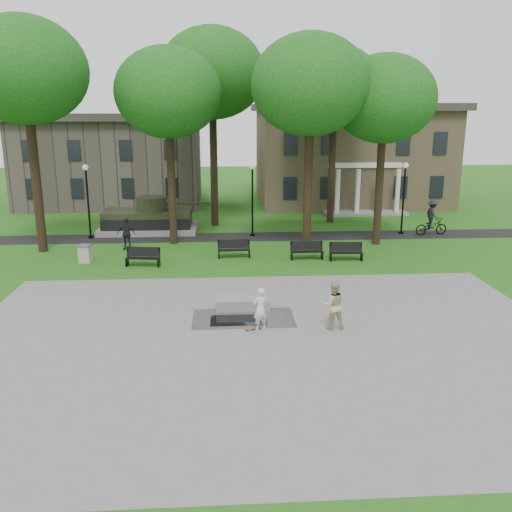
{
  "coord_description": "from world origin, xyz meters",
  "views": [
    {
      "loc": [
        -1.49,
        -22.52,
        7.88
      ],
      "look_at": [
        0.07,
        1.83,
        1.4
      ],
      "focal_mm": 38.0,
      "sensor_mm": 36.0,
      "label": 1
    }
  ],
  "objects": [
    {
      "name": "park_bench_2",
      "position": [
        3.16,
        6.24,
        0.52
      ],
      "size": [
        1.81,
        0.56,
        1.0
      ],
      "rotation": [
        0.0,
        0.0,
        0.02
      ],
      "color": "black",
      "rests_on": "ground"
    },
    {
      "name": "pedestrian_walker",
      "position": [
        -7.15,
        9.09,
        0.96
      ],
      "size": [
        1.2,
        0.71,
        1.91
      ],
      "primitive_type": "imported",
      "rotation": [
        0.0,
        0.0,
        -0.23
      ],
      "color": "black",
      "rests_on": "ground"
    },
    {
      "name": "concrete_block",
      "position": [
        -0.69,
        -1.36,
        0.24
      ],
      "size": [
        2.21,
        1.03,
        0.45
      ],
      "primitive_type": "cube",
      "rotation": [
        0.0,
        0.0,
        -0.01
      ],
      "color": "gray",
      "rests_on": "plaza"
    },
    {
      "name": "skateboard",
      "position": [
        -0.32,
        -3.66,
        0.06
      ],
      "size": [
        0.8,
        0.47,
        0.07
      ],
      "primitive_type": "cube",
      "rotation": [
        0.0,
        0.0,
        0.37
      ],
      "color": "brown",
      "rests_on": "plaza"
    },
    {
      "name": "lamp_left",
      "position": [
        -10.0,
        12.3,
        2.79
      ],
      "size": [
        0.36,
        0.36,
        4.73
      ],
      "color": "black",
      "rests_on": "ground"
    },
    {
      "name": "footpath",
      "position": [
        0.0,
        12.0,
        0.01
      ],
      "size": [
        44.0,
        2.6,
        0.01
      ],
      "primitive_type": "cube",
      "color": "black",
      "rests_on": "ground"
    },
    {
      "name": "trash_bin",
      "position": [
        -8.91,
        6.39,
        0.49
      ],
      "size": [
        0.74,
        0.74,
        0.96
      ],
      "rotation": [
        0.0,
        0.0,
        -0.13
      ],
      "color": "#B8AA98",
      "rests_on": "ground"
    },
    {
      "name": "friend_watching",
      "position": [
        2.59,
        -3.75,
        0.95
      ],
      "size": [
        0.93,
        0.74,
        1.85
      ],
      "primitive_type": "imported",
      "rotation": [
        0.0,
        0.0,
        3.18
      ],
      "color": "tan",
      "rests_on": "plaza"
    },
    {
      "name": "tree_0",
      "position": [
        -12.0,
        9.0,
        10.03
      ],
      "size": [
        6.8,
        6.8,
        12.97
      ],
      "color": "black",
      "rests_on": "ground"
    },
    {
      "name": "ground",
      "position": [
        0.0,
        0.0,
        0.0
      ],
      "size": [
        120.0,
        120.0,
        0.0
      ],
      "primitive_type": "plane",
      "color": "#295213",
      "rests_on": "ground"
    },
    {
      "name": "tree_3",
      "position": [
        8.0,
        9.5,
        8.6
      ],
      "size": [
        6.0,
        6.0,
        11.19
      ],
      "color": "black",
      "rests_on": "ground"
    },
    {
      "name": "skateboarder",
      "position": [
        -0.13,
        -3.72,
        0.84
      ],
      "size": [
        0.71,
        0.62,
        1.64
      ],
      "primitive_type": "imported",
      "rotation": [
        0.0,
        0.0,
        3.61
      ],
      "color": "silver",
      "rests_on": "plaza"
    },
    {
      "name": "lamp_right",
      "position": [
        10.5,
        12.3,
        2.79
      ],
      "size": [
        0.36,
        0.36,
        4.73
      ],
      "color": "black",
      "rests_on": "ground"
    },
    {
      "name": "tree_2",
      "position": [
        3.5,
        8.5,
        9.32
      ],
      "size": [
        6.6,
        6.6,
        12.16
      ],
      "color": "black",
      "rests_on": "ground"
    },
    {
      "name": "tank_monument",
      "position": [
        -6.46,
        14.0,
        0.86
      ],
      "size": [
        7.45,
        3.4,
        2.4
      ],
      "color": "gray",
      "rests_on": "ground"
    },
    {
      "name": "tree_4",
      "position": [
        -2.0,
        16.0,
        10.39
      ],
      "size": [
        7.2,
        7.2,
        13.5
      ],
      "color": "black",
      "rests_on": "ground"
    },
    {
      "name": "lamp_mid",
      "position": [
        0.5,
        12.3,
        2.79
      ],
      "size": [
        0.36,
        0.36,
        4.73
      ],
      "color": "black",
      "rests_on": "ground"
    },
    {
      "name": "building_right",
      "position": [
        10.0,
        26.0,
        4.34
      ],
      "size": [
        17.0,
        12.0,
        8.6
      ],
      "color": "#9E8460",
      "rests_on": "ground"
    },
    {
      "name": "park_bench_1",
      "position": [
        -0.85,
        6.87,
        0.52
      ],
      "size": [
        1.82,
        0.6,
        1.0
      ],
      "rotation": [
        0.0,
        0.0,
        0.04
      ],
      "color": "black",
      "rests_on": "ground"
    },
    {
      "name": "plaza",
      "position": [
        0.0,
        -5.0,
        0.01
      ],
      "size": [
        22.0,
        16.0,
        0.02
      ],
      "primitive_type": "cube",
      "color": "gray",
      "rests_on": "ground"
    },
    {
      "name": "park_bench_3",
      "position": [
        5.27,
        5.87,
        0.52
      ],
      "size": [
        1.81,
        0.58,
        1.0
      ],
      "rotation": [
        0.0,
        0.0,
        -0.03
      ],
      "color": "black",
      "rests_on": "ground"
    },
    {
      "name": "tree_1",
      "position": [
        -4.5,
        10.5,
        8.95
      ],
      "size": [
        6.2,
        6.2,
        11.63
      ],
      "color": "black",
      "rests_on": "ground"
    },
    {
      "name": "cyclist",
      "position": [
        12.35,
        11.81,
        0.96
      ],
      "size": [
        2.25,
        1.3,
        2.35
      ],
      "rotation": [
        0.0,
        0.0,
        1.69
      ],
      "color": "black",
      "rests_on": "ground"
    },
    {
      "name": "puddle",
      "position": [
        -0.91,
        -2.71,
        0.02
      ],
      "size": [
        2.2,
        1.2,
        0.0
      ],
      "primitive_type": "cube",
      "color": "black",
      "rests_on": "plaza"
    },
    {
      "name": "tree_5",
      "position": [
        6.5,
        16.5,
        9.67
      ],
      "size": [
        6.4,
        6.4,
        12.44
      ],
      "color": "black",
      "rests_on": "ground"
    },
    {
      "name": "park_bench_0",
      "position": [
        -5.7,
        5.42,
        0.52
      ],
      "size": [
        1.84,
        0.76,
        1.0
      ],
      "rotation": [
        0.0,
        0.0,
        -0.13
      ],
      "color": "black",
      "rests_on": "ground"
    },
    {
      "name": "building_left",
      "position": [
        -11.0,
        26.5,
        3.6
      ],
      "size": [
        15.0,
        10.0,
        7.2
      ],
      "primitive_type": "cube",
      "color": "#4C443D",
      "rests_on": "ground"
    }
  ]
}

